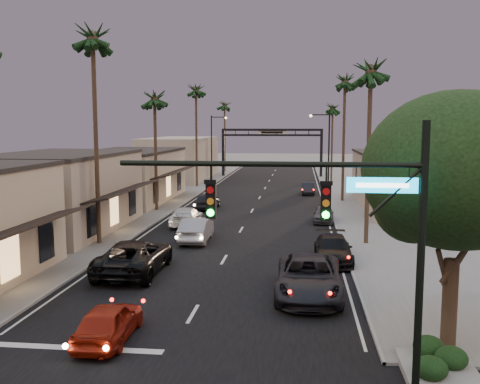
% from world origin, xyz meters
% --- Properties ---
extents(ground, '(200.00, 200.00, 0.00)m').
position_xyz_m(ground, '(0.00, 40.00, 0.00)').
color(ground, slate).
rests_on(ground, ground).
extents(road, '(14.00, 120.00, 0.02)m').
position_xyz_m(road, '(0.00, 45.00, 0.00)').
color(road, black).
rests_on(road, ground).
extents(sidewalk_left, '(5.00, 92.00, 0.12)m').
position_xyz_m(sidewalk_left, '(-9.50, 52.00, 0.06)').
color(sidewalk_left, slate).
rests_on(sidewalk_left, ground).
extents(sidewalk_right, '(5.00, 92.00, 0.12)m').
position_xyz_m(sidewalk_right, '(9.50, 52.00, 0.06)').
color(sidewalk_right, slate).
rests_on(sidewalk_right, ground).
extents(storefront_mid, '(8.00, 14.00, 5.50)m').
position_xyz_m(storefront_mid, '(-13.00, 26.00, 2.75)').
color(storefront_mid, '#9F937F').
rests_on(storefront_mid, ground).
extents(storefront_far, '(8.00, 16.00, 5.00)m').
position_xyz_m(storefront_far, '(-13.00, 42.00, 2.50)').
color(storefront_far, '#BCAD90').
rests_on(storefront_far, ground).
extents(storefront_dist, '(8.00, 20.00, 6.00)m').
position_xyz_m(storefront_dist, '(-13.00, 65.00, 3.00)').
color(storefront_dist, '#9F937F').
rests_on(storefront_dist, ground).
extents(building_right, '(8.00, 18.00, 5.00)m').
position_xyz_m(building_right, '(14.00, 40.00, 2.50)').
color(building_right, '#9F937F').
rests_on(building_right, ground).
extents(traffic_signal, '(8.51, 0.22, 7.80)m').
position_xyz_m(traffic_signal, '(5.69, 4.00, 5.08)').
color(traffic_signal, black).
rests_on(traffic_signal, ground).
extents(corner_tree, '(6.20, 6.20, 8.80)m').
position_xyz_m(corner_tree, '(9.48, 7.45, 5.98)').
color(corner_tree, '#38281C').
rests_on(corner_tree, ground).
extents(planter, '(2.20, 2.60, 0.24)m').
position_xyz_m(planter, '(8.60, 5.50, 0.00)').
color(planter, gray).
rests_on(planter, ground).
extents(arch, '(15.20, 0.40, 7.27)m').
position_xyz_m(arch, '(0.00, 70.00, 5.53)').
color(arch, black).
rests_on(arch, ground).
extents(streetlight_right, '(2.13, 0.30, 9.00)m').
position_xyz_m(streetlight_right, '(6.92, 45.00, 5.33)').
color(streetlight_right, black).
rests_on(streetlight_right, ground).
extents(streetlight_left, '(2.13, 0.30, 9.00)m').
position_xyz_m(streetlight_left, '(-6.92, 58.00, 5.33)').
color(streetlight_left, black).
rests_on(streetlight_left, ground).
extents(palm_lb, '(3.20, 3.20, 15.20)m').
position_xyz_m(palm_lb, '(-8.60, 22.00, 13.39)').
color(palm_lb, '#38281C').
rests_on(palm_lb, ground).
extents(palm_lc, '(3.20, 3.20, 12.20)m').
position_xyz_m(palm_lc, '(-8.60, 36.00, 10.47)').
color(palm_lc, '#38281C').
rests_on(palm_lc, ground).
extents(palm_ld, '(3.20, 3.20, 14.20)m').
position_xyz_m(palm_ld, '(-8.60, 55.00, 12.42)').
color(palm_ld, '#38281C').
rests_on(palm_ld, ground).
extents(palm_ra, '(3.20, 3.20, 13.20)m').
position_xyz_m(palm_ra, '(8.60, 24.00, 11.44)').
color(palm_ra, '#38281C').
rests_on(palm_ra, ground).
extents(palm_rb, '(3.20, 3.20, 14.20)m').
position_xyz_m(palm_rb, '(8.60, 44.00, 12.42)').
color(palm_rb, '#38281C').
rests_on(palm_rb, ground).
extents(palm_rc, '(3.20, 3.20, 12.20)m').
position_xyz_m(palm_rc, '(8.60, 64.00, 10.47)').
color(palm_rc, '#38281C').
rests_on(palm_rc, ground).
extents(palm_far, '(3.20, 3.20, 13.20)m').
position_xyz_m(palm_far, '(-8.30, 78.00, 11.44)').
color(palm_far, '#38281C').
rests_on(palm_far, ground).
extents(oncoming_red, '(1.75, 4.14, 1.40)m').
position_xyz_m(oncoming_red, '(-2.44, 7.00, 0.70)').
color(oncoming_red, maroon).
rests_on(oncoming_red, ground).
extents(oncoming_pickup, '(3.00, 6.41, 1.77)m').
position_xyz_m(oncoming_pickup, '(-4.24, 15.69, 0.89)').
color(oncoming_pickup, black).
rests_on(oncoming_pickup, ground).
extents(oncoming_silver, '(1.87, 4.97, 1.62)m').
position_xyz_m(oncoming_silver, '(-2.54, 23.76, 0.81)').
color(oncoming_silver, '#939398').
rests_on(oncoming_silver, ground).
extents(oncoming_white, '(2.02, 4.93, 1.43)m').
position_xyz_m(oncoming_white, '(-4.43, 29.26, 0.72)').
color(oncoming_white, silver).
rests_on(oncoming_white, ground).
extents(oncoming_dgrey, '(2.07, 4.64, 1.55)m').
position_xyz_m(oncoming_dgrey, '(-4.24, 37.62, 0.77)').
color(oncoming_dgrey, black).
rests_on(oncoming_dgrey, ground).
extents(curbside_near, '(2.97, 6.34, 1.75)m').
position_xyz_m(curbside_near, '(4.74, 12.91, 0.88)').
color(curbside_near, black).
rests_on(curbside_near, ground).
extents(curbside_black, '(2.08, 5.05, 1.46)m').
position_xyz_m(curbside_black, '(6.20, 19.24, 0.73)').
color(curbside_black, black).
rests_on(curbside_black, ground).
extents(curbside_grey, '(1.79, 4.01, 1.34)m').
position_xyz_m(curbside_grey, '(6.20, 31.88, 0.67)').
color(curbside_grey, '#434247').
rests_on(curbside_grey, ground).
extents(curbside_far, '(1.48, 4.06, 1.33)m').
position_xyz_m(curbside_far, '(5.18, 49.62, 0.67)').
color(curbside_far, black).
rests_on(curbside_far, ground).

